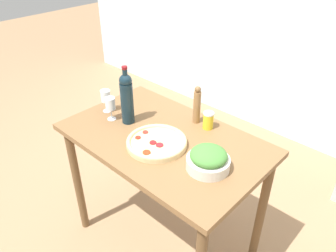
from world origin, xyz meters
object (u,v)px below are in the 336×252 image
object	(u,v)px
wine_glass_near	(110,105)
homemade_pizza	(157,142)
salt_canister	(208,120)
wine_bottle	(127,97)
wine_glass_far	(106,97)
salad_bowl	(208,159)
pepper_mill	(197,105)

from	to	relation	value
wine_glass_near	homemade_pizza	bearing A→B (deg)	-0.78
homemade_pizza	salt_canister	size ratio (longest dim) A/B	3.15
wine_bottle	wine_glass_far	xyz separation A→B (m)	(-0.21, -0.01, -0.07)
salad_bowl	homemade_pizza	distance (m)	0.34
salt_canister	wine_glass_far	bearing A→B (deg)	-154.63
homemade_pizza	salt_canister	world-z (taller)	salt_canister
wine_bottle	wine_glass_far	size ratio (longest dim) A/B	2.44
wine_bottle	wine_glass_near	xyz separation A→B (m)	(-0.10, -0.05, -0.07)
salad_bowl	salt_canister	distance (m)	0.39
pepper_mill	salad_bowl	size ratio (longest dim) A/B	1.10
wine_glass_near	wine_glass_far	bearing A→B (deg)	157.02
wine_glass_near	wine_glass_far	size ratio (longest dim) A/B	1.00
wine_bottle	pepper_mill	size ratio (longest dim) A/B	1.51
pepper_mill	homemade_pizza	bearing A→B (deg)	-91.07
pepper_mill	homemade_pizza	world-z (taller)	pepper_mill
wine_glass_far	homemade_pizza	distance (m)	0.53
wine_glass_far	salad_bowl	size ratio (longest dim) A/B	0.68
salad_bowl	salt_canister	size ratio (longest dim) A/B	2.06
wine_bottle	wine_glass_near	world-z (taller)	wine_bottle
wine_bottle	salt_canister	bearing A→B (deg)	34.51
pepper_mill	homemade_pizza	size ratio (longest dim) A/B	0.72
wine_glass_far	salt_canister	world-z (taller)	wine_glass_far
homemade_pizza	salt_canister	distance (m)	0.36
wine_glass_near	homemade_pizza	size ratio (longest dim) A/B	0.44
wine_glass_far	homemade_pizza	bearing A→B (deg)	-5.50
wine_bottle	homemade_pizza	size ratio (longest dim) A/B	1.08
salt_canister	homemade_pizza	bearing A→B (deg)	-106.77
wine_glass_far	salad_bowl	world-z (taller)	wine_glass_far
wine_glass_near	homemade_pizza	world-z (taller)	wine_glass_near
wine_glass_near	salt_canister	size ratio (longest dim) A/B	1.40
wine_glass_far	salt_canister	size ratio (longest dim) A/B	1.40
salad_bowl	wine_bottle	bearing A→B (deg)	178.14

